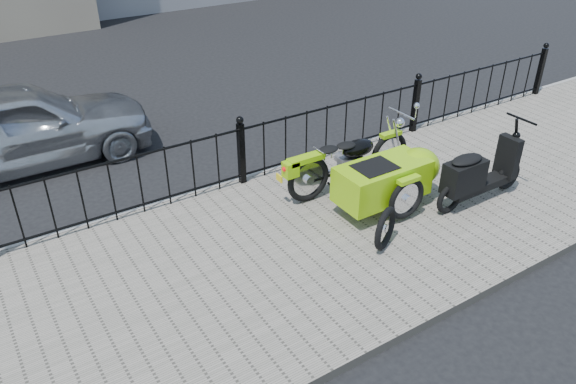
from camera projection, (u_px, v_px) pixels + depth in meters
ground at (289, 229)px, 7.66m from camera, size 120.00×120.00×0.00m
sidewalk at (310, 243)px, 7.27m from camera, size 30.00×3.80×0.12m
curb at (239, 182)px, 8.68m from camera, size 30.00×0.10×0.12m
iron_fence at (241, 155)px, 8.31m from camera, size 14.11×0.11×1.08m
motorcycle_sidecar at (385, 173)px, 7.81m from camera, size 2.28×1.48×0.98m
scooter at (477, 175)px, 7.82m from camera, size 1.68×0.49×1.14m
spare_tire at (385, 228)px, 6.96m from camera, size 0.54×0.33×0.57m
sedan_car at (21, 126)px, 8.96m from camera, size 4.06×1.66×1.38m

